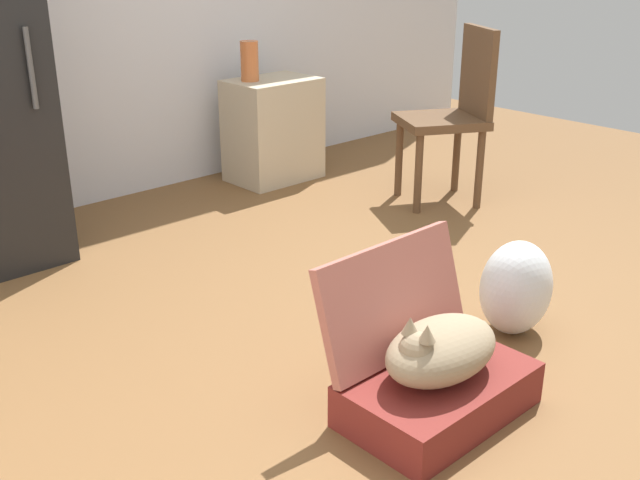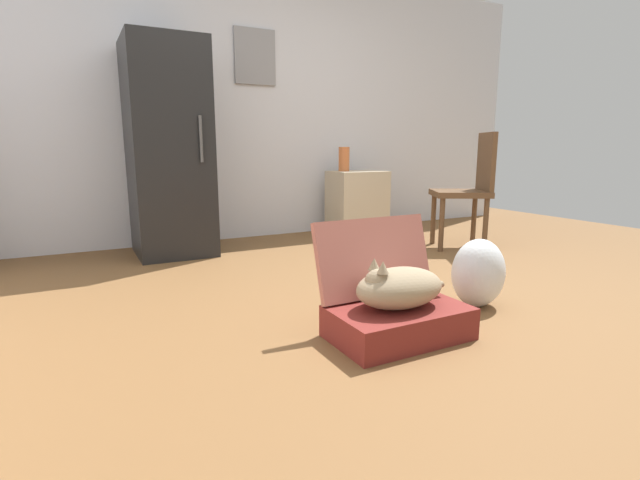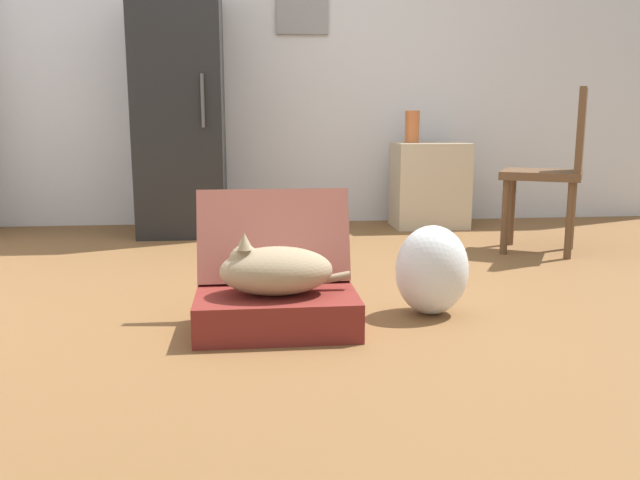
# 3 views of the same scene
# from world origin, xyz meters

# --- Properties ---
(ground_plane) EXTENTS (7.68, 7.68, 0.00)m
(ground_plane) POSITION_xyz_m (0.00, 0.00, 0.00)
(ground_plane) COLOR brown
(ground_plane) RESTS_ON ground
(wall_back) EXTENTS (6.40, 0.15, 2.60)m
(wall_back) POSITION_xyz_m (-0.00, 2.26, 1.30)
(wall_back) COLOR silver
(wall_back) RESTS_ON ground
(suitcase_base) EXTENTS (0.63, 0.39, 0.15)m
(suitcase_base) POSITION_xyz_m (-0.37, -0.55, 0.08)
(suitcase_base) COLOR maroon
(suitcase_base) RESTS_ON ground
(suitcase_lid) EXTENTS (0.63, 0.15, 0.39)m
(suitcase_lid) POSITION_xyz_m (-0.37, -0.34, 0.34)
(suitcase_lid) COLOR #B26356
(suitcase_lid) RESTS_ON suitcase_base
(cat) EXTENTS (0.52, 0.28, 0.24)m
(cat) POSITION_xyz_m (-0.38, -0.55, 0.25)
(cat) COLOR #998466
(cat) RESTS_ON suitcase_base
(plastic_bag_white) EXTENTS (0.31, 0.27, 0.38)m
(plastic_bag_white) POSITION_xyz_m (0.29, -0.39, 0.19)
(plastic_bag_white) COLOR silver
(plastic_bag_white) RESTS_ON ground
(refrigerator) EXTENTS (0.60, 0.71, 1.71)m
(refrigerator) POSITION_xyz_m (-0.95, 1.80, 0.86)
(refrigerator) COLOR black
(refrigerator) RESTS_ON ground
(side_table) EXTENTS (0.55, 0.39, 0.65)m
(side_table) POSITION_xyz_m (0.91, 1.85, 0.32)
(side_table) COLOR beige
(side_table) RESTS_ON ground
(vase_tall) EXTENTS (0.11, 0.11, 0.24)m
(vase_tall) POSITION_xyz_m (0.77, 1.89, 0.77)
(vase_tall) COLOR #CC6B38
(vase_tall) RESTS_ON side_table
(chair) EXTENTS (0.61, 0.59, 1.01)m
(chair) POSITION_xyz_m (1.40, 0.80, 0.54)
(chair) COLOR brown
(chair) RESTS_ON ground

